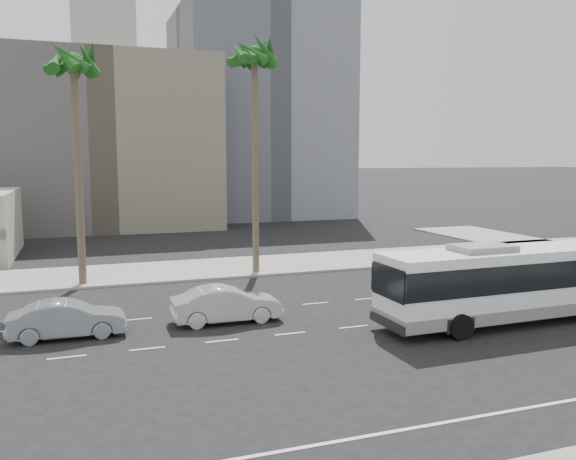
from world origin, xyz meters
name	(u,v)px	position (x,y,z in m)	size (l,w,h in m)	color
ground	(412,321)	(0.00, 0.00, 0.00)	(700.00, 700.00, 0.00)	black
sidewalk_north	(296,263)	(0.00, 15.50, 0.07)	(120.00, 7.00, 0.15)	gray
midrise_beige_west	(99,144)	(-12.00, 45.00, 9.00)	(24.00, 18.00, 18.00)	#5C5853
midrise_gray_center	(257,115)	(8.00, 52.00, 13.00)	(20.00, 20.00, 26.00)	slate
civic_tower	(105,85)	(-2.00, 250.00, 38.83)	(42.00, 42.00, 129.00)	beige
highrise_right	(221,93)	(45.00, 230.00, 35.00)	(26.00, 26.00, 70.00)	slate
highrise_far	(257,111)	(70.00, 260.00, 30.00)	(22.00, 22.00, 60.00)	slate
city_bus	(511,281)	(4.09, -1.66, 1.93)	(12.85, 3.14, 3.68)	white
car_a	(227,304)	(-8.12, 2.73, 0.83)	(5.02, 1.75, 1.65)	#BBBBBB
car_b	(68,319)	(-14.97, 2.67, 0.78)	(4.75, 1.65, 1.56)	gray
palm_near	(255,59)	(-3.61, 13.26, 13.61)	(4.45, 4.45, 15.02)	brown
palm_mid	(74,67)	(-14.30, 13.14, 12.59)	(4.52, 4.52, 13.99)	brown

